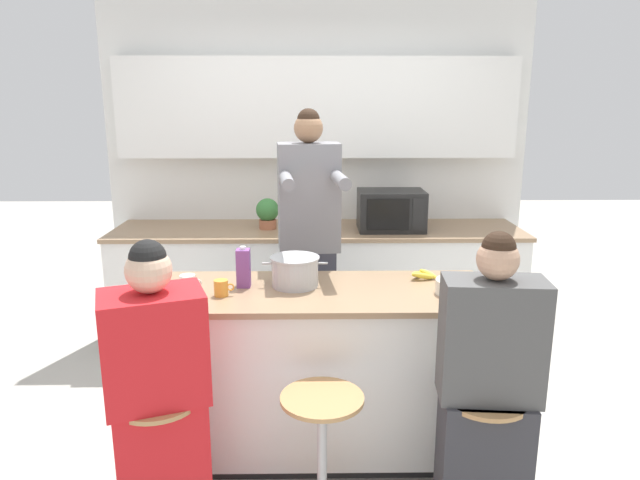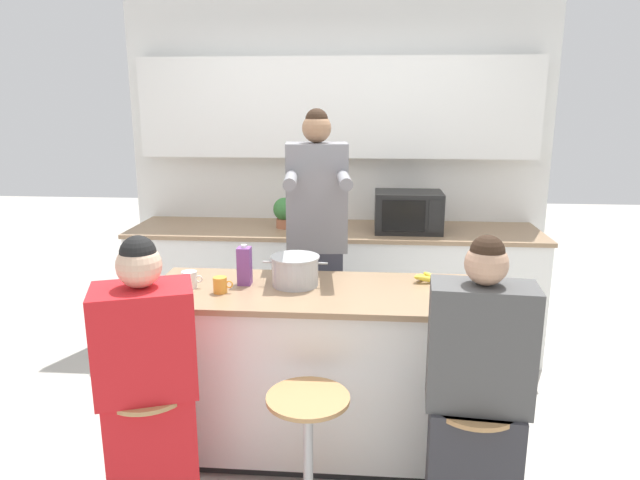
{
  "view_description": "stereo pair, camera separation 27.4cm",
  "coord_description": "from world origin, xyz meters",
  "px_view_note": "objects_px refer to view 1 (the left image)",
  "views": [
    {
      "loc": [
        -0.04,
        -2.81,
        1.88
      ],
      "look_at": [
        0.0,
        0.07,
        1.17
      ],
      "focal_mm": 32.0,
      "sensor_mm": 36.0,
      "label": 1
    },
    {
      "loc": [
        0.23,
        -2.8,
        1.88
      ],
      "look_at": [
        0.0,
        0.07,
        1.17
      ],
      "focal_mm": 32.0,
      "sensor_mm": 36.0,
      "label": 2
    }
  ],
  "objects_px": {
    "kitchen_island": "(320,370)",
    "person_wrapped_blanket": "(158,400)",
    "microwave": "(391,210)",
    "coffee_cup_near": "(188,283)",
    "cooking_pot": "(295,271)",
    "fruit_bowl": "(456,287)",
    "bar_stool_center": "(322,456)",
    "person_cooking": "(309,261)",
    "juice_carton": "(243,268)",
    "bar_stool_rightmost": "(481,456)",
    "coffee_cup_far": "(221,288)",
    "potted_plant": "(268,212)",
    "bar_stool_leftmost": "(162,458)",
    "person_seated_near": "(487,400)",
    "banana_bunch": "(423,275)"
  },
  "relations": [
    {
      "from": "kitchen_island",
      "to": "bar_stool_rightmost",
      "type": "bearing_deg",
      "value": -39.67
    },
    {
      "from": "coffee_cup_near",
      "to": "coffee_cup_far",
      "type": "bearing_deg",
      "value": -20.11
    },
    {
      "from": "kitchen_island",
      "to": "coffee_cup_near",
      "type": "distance_m",
      "value": 0.84
    },
    {
      "from": "juice_carton",
      "to": "coffee_cup_near",
      "type": "bearing_deg",
      "value": -164.02
    },
    {
      "from": "person_wrapped_blanket",
      "to": "person_seated_near",
      "type": "xyz_separation_m",
      "value": [
        1.42,
        -0.0,
        -0.01
      ]
    },
    {
      "from": "person_wrapped_blanket",
      "to": "bar_stool_leftmost",
      "type": "bearing_deg",
      "value": 127.49
    },
    {
      "from": "bar_stool_leftmost",
      "to": "coffee_cup_far",
      "type": "distance_m",
      "value": 0.83
    },
    {
      "from": "microwave",
      "to": "cooking_pot",
      "type": "bearing_deg",
      "value": -118.03
    },
    {
      "from": "coffee_cup_near",
      "to": "juice_carton",
      "type": "height_order",
      "value": "juice_carton"
    },
    {
      "from": "person_cooking",
      "to": "coffee_cup_far",
      "type": "distance_m",
      "value": 0.78
    },
    {
      "from": "cooking_pot",
      "to": "fruit_bowl",
      "type": "xyz_separation_m",
      "value": [
        0.82,
        -0.14,
        -0.04
      ]
    },
    {
      "from": "bar_stool_rightmost",
      "to": "potted_plant",
      "type": "relative_size",
      "value": 2.75
    },
    {
      "from": "person_cooking",
      "to": "person_wrapped_blanket",
      "type": "xyz_separation_m",
      "value": [
        -0.65,
        -1.15,
        -0.29
      ]
    },
    {
      "from": "cooking_pot",
      "to": "coffee_cup_near",
      "type": "height_order",
      "value": "cooking_pot"
    },
    {
      "from": "bar_stool_leftmost",
      "to": "person_cooking",
      "type": "height_order",
      "value": "person_cooking"
    },
    {
      "from": "person_wrapped_blanket",
      "to": "person_seated_near",
      "type": "bearing_deg",
      "value": -19.83
    },
    {
      "from": "coffee_cup_near",
      "to": "cooking_pot",
      "type": "bearing_deg",
      "value": 8.97
    },
    {
      "from": "kitchen_island",
      "to": "coffee_cup_far",
      "type": "bearing_deg",
      "value": -170.13
    },
    {
      "from": "bar_stool_rightmost",
      "to": "banana_bunch",
      "type": "bearing_deg",
      "value": 100.45
    },
    {
      "from": "potted_plant",
      "to": "person_cooking",
      "type": "bearing_deg",
      "value": -69.17
    },
    {
      "from": "person_cooking",
      "to": "person_seated_near",
      "type": "xyz_separation_m",
      "value": [
        0.78,
        -1.15,
        -0.3
      ]
    },
    {
      "from": "bar_stool_center",
      "to": "person_seated_near",
      "type": "relative_size",
      "value": 0.46
    },
    {
      "from": "kitchen_island",
      "to": "coffee_cup_near",
      "type": "height_order",
      "value": "coffee_cup_near"
    },
    {
      "from": "person_seated_near",
      "to": "juice_carton",
      "type": "xyz_separation_m",
      "value": [
        -1.12,
        0.65,
        0.41
      ]
    },
    {
      "from": "banana_bunch",
      "to": "potted_plant",
      "type": "distance_m",
      "value": 1.54
    },
    {
      "from": "coffee_cup_near",
      "to": "coffee_cup_far",
      "type": "relative_size",
      "value": 1.08
    },
    {
      "from": "microwave",
      "to": "potted_plant",
      "type": "xyz_separation_m",
      "value": [
        -0.92,
        0.05,
        -0.02
      ]
    },
    {
      "from": "bar_stool_leftmost",
      "to": "coffee_cup_far",
      "type": "bearing_deg",
      "value": 67.14
    },
    {
      "from": "bar_stool_rightmost",
      "to": "microwave",
      "type": "distance_m",
      "value": 2.07
    },
    {
      "from": "bar_stool_leftmost",
      "to": "coffee_cup_near",
      "type": "relative_size",
      "value": 5.69
    },
    {
      "from": "bar_stool_center",
      "to": "person_wrapped_blanket",
      "type": "relative_size",
      "value": 0.47
    },
    {
      "from": "coffee_cup_near",
      "to": "potted_plant",
      "type": "bearing_deg",
      "value": 77.87
    },
    {
      "from": "fruit_bowl",
      "to": "juice_carton",
      "type": "bearing_deg",
      "value": 173.1
    },
    {
      "from": "coffee_cup_near",
      "to": "bar_stool_center",
      "type": "bearing_deg",
      "value": -39.48
    },
    {
      "from": "kitchen_island",
      "to": "potted_plant",
      "type": "xyz_separation_m",
      "value": [
        -0.38,
        1.39,
        0.59
      ]
    },
    {
      "from": "bar_stool_leftmost",
      "to": "potted_plant",
      "type": "bearing_deg",
      "value": 80.42
    },
    {
      "from": "bar_stool_center",
      "to": "fruit_bowl",
      "type": "distance_m",
      "value": 1.06
    },
    {
      "from": "coffee_cup_near",
      "to": "juice_carton",
      "type": "xyz_separation_m",
      "value": [
        0.28,
        0.08,
        0.06
      ]
    },
    {
      "from": "bar_stool_center",
      "to": "microwave",
      "type": "height_order",
      "value": "microwave"
    },
    {
      "from": "bar_stool_rightmost",
      "to": "juice_carton",
      "type": "distance_m",
      "value": 1.46
    },
    {
      "from": "kitchen_island",
      "to": "coffee_cup_near",
      "type": "relative_size",
      "value": 15.91
    },
    {
      "from": "bar_stool_rightmost",
      "to": "person_wrapped_blanket",
      "type": "xyz_separation_m",
      "value": [
        -1.41,
        -0.0,
        0.29
      ]
    },
    {
      "from": "bar_stool_center",
      "to": "person_cooking",
      "type": "xyz_separation_m",
      "value": [
        -0.06,
        1.14,
        0.58
      ]
    },
    {
      "from": "kitchen_island",
      "to": "person_wrapped_blanket",
      "type": "relative_size",
      "value": 1.32
    },
    {
      "from": "person_wrapped_blanket",
      "to": "fruit_bowl",
      "type": "height_order",
      "value": "person_wrapped_blanket"
    },
    {
      "from": "person_cooking",
      "to": "cooking_pot",
      "type": "bearing_deg",
      "value": -104.15
    },
    {
      "from": "person_wrapped_blanket",
      "to": "microwave",
      "type": "xyz_separation_m",
      "value": [
        1.25,
        1.93,
        0.46
      ]
    },
    {
      "from": "coffee_cup_far",
      "to": "juice_carton",
      "type": "relative_size",
      "value": 0.47
    },
    {
      "from": "bar_stool_rightmost",
      "to": "fruit_bowl",
      "type": "relative_size",
      "value": 3.01
    },
    {
      "from": "bar_stool_rightmost",
      "to": "coffee_cup_far",
      "type": "distance_m",
      "value": 1.45
    }
  ]
}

